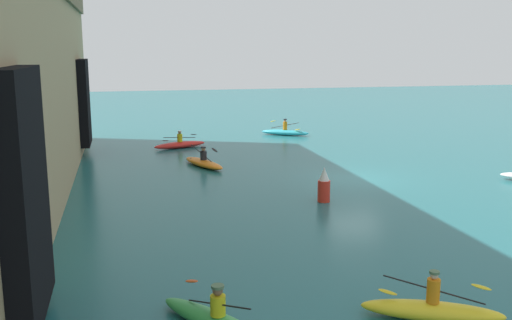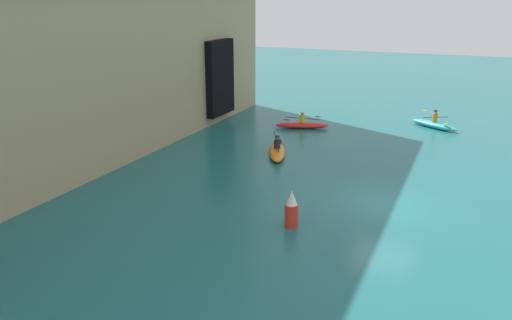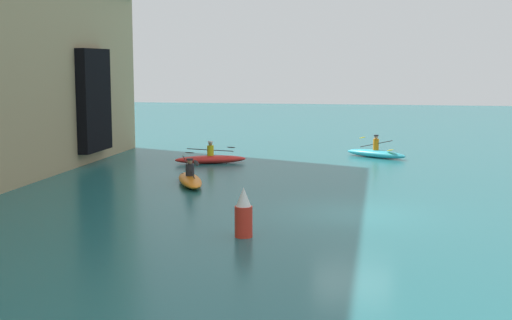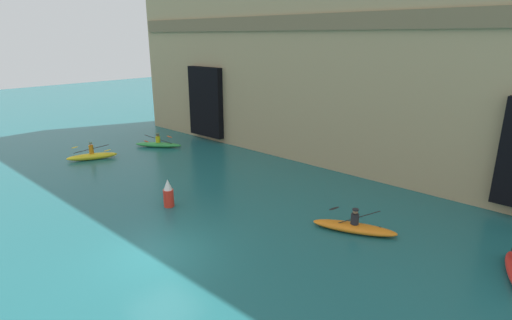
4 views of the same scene
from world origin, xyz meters
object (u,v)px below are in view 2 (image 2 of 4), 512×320
(kayak_cyan, at_px, (434,124))
(kayak_red, at_px, (302,125))
(marker_buoy, at_px, (291,210))
(kayak_orange, at_px, (277,151))

(kayak_cyan, xyz_separation_m, kayak_red, (-3.54, 7.82, -0.01))
(kayak_red, distance_m, marker_buoy, 14.65)
(kayak_red, xyz_separation_m, marker_buoy, (-13.98, -4.35, 0.43))
(kayak_cyan, relative_size, kayak_orange, 0.92)
(kayak_cyan, distance_m, marker_buoy, 17.86)
(kayak_orange, bearing_deg, kayak_red, 164.09)
(kayak_cyan, distance_m, kayak_orange, 11.94)
(kayak_cyan, relative_size, marker_buoy, 2.35)
(kayak_red, bearing_deg, kayak_orange, 75.50)
(kayak_red, relative_size, marker_buoy, 2.50)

